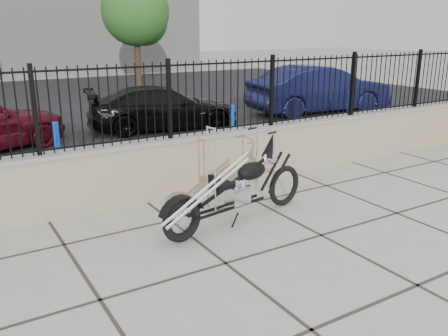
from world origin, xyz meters
name	(u,v)px	position (x,y,z in m)	size (l,w,h in m)	color
ground_plane	(321,235)	(0.00, 0.00, 0.00)	(90.00, 90.00, 0.00)	#99968E
parking_lot	(75,107)	(0.00, 12.50, 0.00)	(30.00, 30.00, 0.00)	black
retaining_wall	(224,158)	(0.00, 2.50, 0.48)	(14.00, 0.36, 0.96)	gray
iron_fence	(224,96)	(0.00, 2.50, 1.56)	(14.00, 0.08, 1.20)	black
background_building	(3,3)	(0.00, 26.50, 4.00)	(22.00, 6.00, 8.00)	beige
chopper_motorcycle	(235,173)	(-0.75, 0.97, 0.73)	(2.45, 0.43, 1.47)	black
car_black	(163,108)	(1.08, 7.38, 0.58)	(1.63, 4.02, 1.17)	black
car_blue	(319,90)	(6.37, 7.10, 0.76)	(1.61, 4.61, 1.52)	#0F1239
bollard_a	(58,150)	(-2.35, 4.48, 0.51)	(0.12, 0.12, 1.02)	blue
bollard_b	(232,125)	(1.69, 4.89, 0.47)	(0.11, 0.11, 0.94)	#0D26C8
bollard_c	(349,110)	(5.46, 4.88, 0.51)	(0.12, 0.12, 1.02)	#0B2CA9
tree_right	(135,8)	(3.81, 16.07, 3.45)	(2.92, 2.92, 4.93)	#382619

